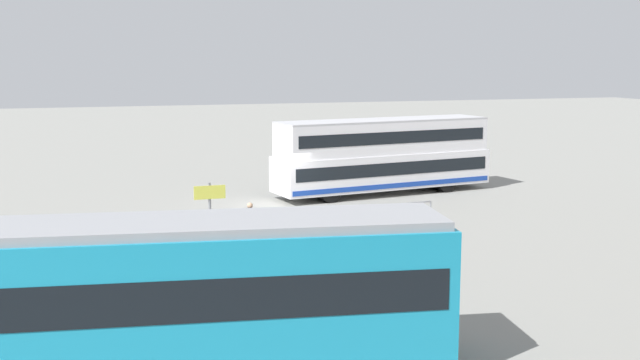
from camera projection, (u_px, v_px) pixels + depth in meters
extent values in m
plane|color=gray|center=(292.00, 211.00, 35.86)|extent=(160.00, 160.00, 0.00)
cube|color=white|center=(383.00, 170.00, 40.16)|extent=(11.77, 4.22, 1.75)
cube|color=white|center=(383.00, 137.00, 39.90)|extent=(11.41, 4.07, 1.60)
cube|color=black|center=(383.00, 166.00, 40.13)|extent=(11.20, 4.17, 0.64)
cube|color=black|center=(383.00, 135.00, 39.89)|extent=(10.85, 4.02, 0.60)
cube|color=#193FA5|center=(383.00, 182.00, 40.26)|extent=(11.55, 4.23, 0.24)
cube|color=#B2B2B7|center=(384.00, 120.00, 39.77)|extent=(11.41, 4.07, 0.10)
cylinder|color=black|center=(320.00, 189.00, 38.72)|extent=(1.36, 2.61, 1.00)
cylinder|color=black|center=(434.00, 180.00, 41.66)|extent=(1.36, 2.61, 1.00)
cube|color=teal|center=(164.00, 299.00, 17.00)|extent=(12.69, 4.30, 3.04)
cube|color=black|center=(164.00, 285.00, 16.95)|extent=(12.20, 4.26, 0.90)
cube|color=gray|center=(162.00, 226.00, 16.75)|extent=(12.42, 4.06, 0.20)
cylinder|color=black|center=(250.00, 234.00, 29.33)|extent=(0.14, 0.14, 0.79)
cylinder|color=black|center=(251.00, 235.00, 29.12)|extent=(0.14, 0.14, 0.79)
cylinder|color=black|center=(250.00, 216.00, 29.11)|extent=(0.34, 0.34, 0.61)
sphere|color=tan|center=(250.00, 205.00, 29.05)|extent=(0.21, 0.21, 0.21)
cylinder|color=#4C3F2D|center=(305.00, 245.00, 27.47)|extent=(0.14, 0.14, 0.85)
cylinder|color=#4C3F2D|center=(304.00, 247.00, 27.25)|extent=(0.14, 0.14, 0.85)
cylinder|color=black|center=(304.00, 225.00, 27.24)|extent=(0.43, 0.43, 0.66)
sphere|color=beige|center=(304.00, 212.00, 27.17)|extent=(0.23, 0.23, 0.23)
cube|color=gray|center=(329.00, 210.00, 30.48)|extent=(9.20, 1.20, 0.06)
cube|color=gray|center=(329.00, 223.00, 30.56)|extent=(9.20, 1.20, 0.06)
cylinder|color=gray|center=(430.00, 214.00, 32.48)|extent=(0.07, 0.07, 1.05)
cylinder|color=gray|center=(329.00, 224.00, 30.56)|extent=(0.07, 0.07, 1.05)
cylinder|color=gray|center=(214.00, 235.00, 28.64)|extent=(0.07, 0.07, 1.05)
cylinder|color=slate|center=(210.00, 214.00, 29.07)|extent=(0.10, 0.10, 2.36)
cube|color=#D8D84C|center=(210.00, 192.00, 28.91)|extent=(1.17, 0.07, 0.50)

